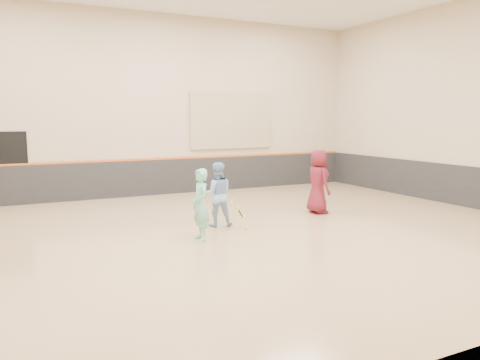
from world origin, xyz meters
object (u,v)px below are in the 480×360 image
instructor (217,194)px  girl (200,205)px  young_man (318,181)px  spare_racket (240,213)px

instructor → girl: bearing=68.1°
instructor → young_man: bearing=-159.8°
spare_racket → instructor: bearing=-142.2°
young_man → spare_racket: size_ratio=2.44×
girl → instructor: 1.36m
girl → spare_racket: bearing=137.0°
girl → spare_racket: (1.85, 1.84, -0.69)m
girl → spare_racket: 2.70m
girl → young_man: bearing=109.8°
young_man → spare_racket: young_man is taller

